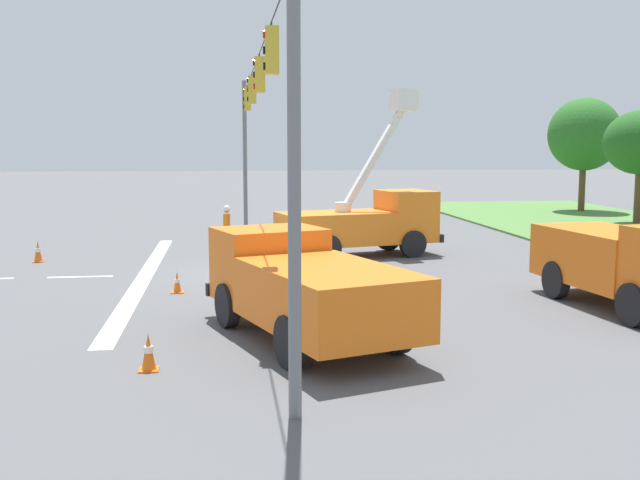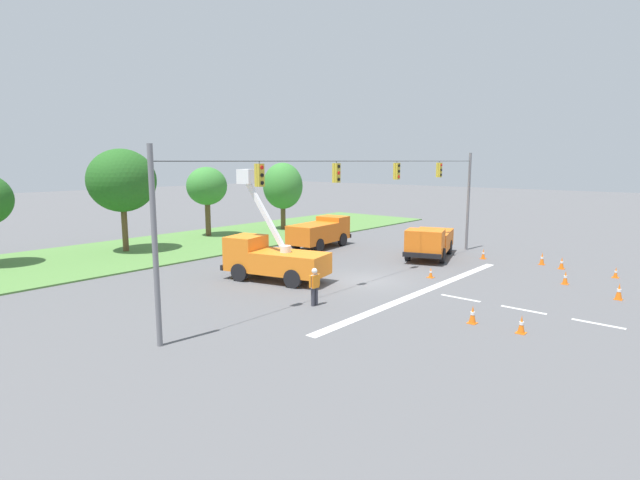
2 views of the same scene
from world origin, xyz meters
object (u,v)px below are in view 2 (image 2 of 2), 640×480
object	(u,v)px
traffic_cone_foreground_left	(473,315)
tree_centre	(122,181)
road_worker	(314,284)
utility_truck_support_far	(320,232)
traffic_cone_lane_edge_b	(542,259)
traffic_cone_foreground_right	(562,263)
traffic_cone_mid_right	(619,291)
utility_truck_bucket_lift	(271,256)
tree_far_east	(283,186)
utility_truck_support_near	(430,241)
traffic_cone_far_right	(483,254)
traffic_cone_mid_left	(431,273)
traffic_cone_far_left	(521,325)
traffic_cone_near_bucket	(616,273)
tree_east	(207,187)
traffic_cone_lane_edge_a	(565,278)

from	to	relation	value
traffic_cone_foreground_left	tree_centre	bearing A→B (deg)	92.04
road_worker	traffic_cone_foreground_left	size ratio (longest dim) A/B	2.34
utility_truck_support_far	traffic_cone_lane_edge_b	xyz separation A→B (m)	(4.30, -15.09, -0.82)
traffic_cone_foreground_right	traffic_cone_mid_right	distance (m)	6.94
utility_truck_bucket_lift	traffic_cone_lane_edge_b	bearing A→B (deg)	-35.83
tree_far_east	utility_truck_support_near	world-z (taller)	tree_far_east
utility_truck_support_far	road_worker	distance (m)	15.69
traffic_cone_foreground_right	traffic_cone_far_right	world-z (taller)	traffic_cone_foreground_right
utility_truck_support_far	tree_far_east	bearing A→B (deg)	60.25
traffic_cone_mid_right	traffic_cone_far_right	world-z (taller)	traffic_cone_mid_right
traffic_cone_mid_left	traffic_cone_far_left	xyz separation A→B (m)	(-6.17, -7.15, 0.07)
traffic_cone_mid_right	traffic_cone_near_bucket	bearing A→B (deg)	11.30
traffic_cone_mid_left	traffic_cone_far_left	size ratio (longest dim) A/B	0.83
traffic_cone_far_left	traffic_cone_far_right	distance (m)	15.25
utility_truck_support_far	traffic_cone_mid_right	size ratio (longest dim) A/B	7.36
utility_truck_support_far	traffic_cone_foreground_left	bearing A→B (deg)	-120.74
traffic_cone_far_right	traffic_cone_near_bucket	bearing A→B (deg)	-93.67
tree_east	traffic_cone_foreground_right	distance (m)	28.43
tree_east	traffic_cone_foreground_right	bearing A→B (deg)	-77.89
traffic_cone_near_bucket	traffic_cone_lane_edge_b	world-z (taller)	traffic_cone_lane_edge_b
tree_east	utility_truck_support_far	xyz separation A→B (m)	(2.16, -11.10, -3.19)
road_worker	traffic_cone_far_left	bearing A→B (deg)	-74.68
traffic_cone_foreground_left	traffic_cone_mid_left	world-z (taller)	traffic_cone_foreground_left
tree_east	traffic_cone_lane_edge_a	world-z (taller)	tree_east
utility_truck_bucket_lift	traffic_cone_mid_left	bearing A→B (deg)	-46.03
traffic_cone_near_bucket	traffic_cone_far_right	size ratio (longest dim) A/B	0.90
tree_far_east	traffic_cone_lane_edge_b	xyz separation A→B (m)	(-0.90, -24.20, -3.83)
road_worker	traffic_cone_mid_left	xyz separation A→B (m)	(8.52, -1.42, -0.72)
traffic_cone_foreground_right	traffic_cone_near_bucket	distance (m)	3.07
utility_truck_support_near	traffic_cone_near_bucket	size ratio (longest dim) A/B	10.73
utility_truck_bucket_lift	traffic_cone_mid_left	size ratio (longest dim) A/B	10.61
utility_truck_support_near	traffic_cone_lane_edge_b	size ratio (longest dim) A/B	8.39
tree_east	traffic_cone_near_bucket	bearing A→B (deg)	-80.02
utility_truck_support_near	traffic_cone_near_bucket	bearing A→B (deg)	-82.54
traffic_cone_mid_left	traffic_cone_far_right	bearing A→B (deg)	-0.53
tree_east	utility_truck_bucket_lift	bearing A→B (deg)	-115.99
tree_far_east	traffic_cone_near_bucket	xyz separation A→B (m)	(-1.99, -28.55, -3.93)
traffic_cone_mid_left	traffic_cone_far_right	distance (m)	7.34
traffic_cone_foreground_left	traffic_cone_lane_edge_a	world-z (taller)	traffic_cone_foreground_left
tree_east	utility_truck_bucket_lift	size ratio (longest dim) A/B	0.97
utility_truck_support_near	utility_truck_support_far	size ratio (longest dim) A/B	1.11
tree_centre	road_worker	xyz separation A→B (m)	(-1.34, -19.42, -4.21)
utility_truck_support_near	traffic_cone_near_bucket	distance (m)	11.19
traffic_cone_mid_left	traffic_cone_lane_edge_a	distance (m)	7.12
traffic_cone_lane_edge_a	traffic_cone_lane_edge_b	world-z (taller)	traffic_cone_lane_edge_b
traffic_cone_mid_right	tree_centre	bearing A→B (deg)	106.54
tree_far_east	traffic_cone_far_right	size ratio (longest dim) A/B	9.31
utility_truck_support_far	utility_truck_support_near	bearing A→B (deg)	-78.12
tree_centre	tree_far_east	world-z (taller)	tree_centre
utility_truck_support_far	road_worker	size ratio (longest dim) A/B	3.38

